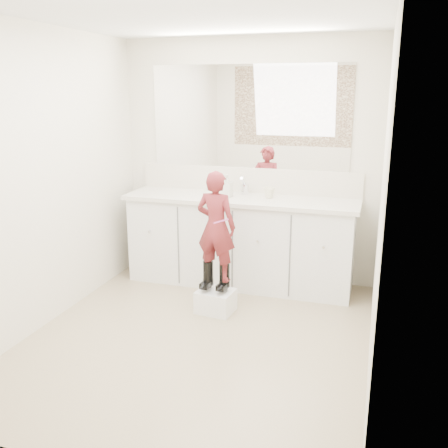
% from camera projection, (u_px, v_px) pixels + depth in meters
% --- Properties ---
extents(floor, '(3.00, 3.00, 0.00)m').
position_uv_depth(floor, '(198.00, 337.00, 3.95)').
color(floor, '#8C795C').
rests_on(floor, ground).
extents(ceiling, '(3.00, 3.00, 0.00)m').
position_uv_depth(ceiling, '(193.00, 12.00, 3.33)').
color(ceiling, white).
rests_on(ceiling, wall_back).
extents(wall_back, '(2.60, 0.00, 2.60)m').
position_uv_depth(wall_back, '(248.00, 162.00, 5.02)').
color(wall_back, beige).
rests_on(wall_back, floor).
extents(wall_front, '(2.60, 0.00, 2.60)m').
position_uv_depth(wall_front, '(80.00, 249.00, 2.26)').
color(wall_front, beige).
rests_on(wall_front, floor).
extents(wall_left, '(0.00, 3.00, 3.00)m').
position_uv_depth(wall_left, '(45.00, 179.00, 4.02)').
color(wall_left, beige).
rests_on(wall_left, floor).
extents(wall_right, '(0.00, 3.00, 3.00)m').
position_uv_depth(wall_right, '(382.00, 200.00, 3.27)').
color(wall_right, beige).
rests_on(wall_right, floor).
extents(vanity_cabinet, '(2.20, 0.55, 0.85)m').
position_uv_depth(vanity_cabinet, '(240.00, 243.00, 4.97)').
color(vanity_cabinet, silver).
rests_on(vanity_cabinet, floor).
extents(countertop, '(2.28, 0.58, 0.04)m').
position_uv_depth(countertop, '(240.00, 199.00, 4.84)').
color(countertop, beige).
rests_on(countertop, vanity_cabinet).
extents(backsplash, '(2.28, 0.03, 0.25)m').
position_uv_depth(backsplash, '(247.00, 180.00, 5.06)').
color(backsplash, beige).
rests_on(backsplash, countertop).
extents(mirror, '(2.00, 0.02, 1.00)m').
position_uv_depth(mirror, '(248.00, 117.00, 4.90)').
color(mirror, white).
rests_on(mirror, wall_back).
extents(dot_panel, '(2.00, 0.01, 1.20)m').
position_uv_depth(dot_panel, '(73.00, 149.00, 2.15)').
color(dot_panel, '#472819').
rests_on(dot_panel, wall_front).
extents(faucet, '(0.08, 0.08, 0.10)m').
position_uv_depth(faucet, '(245.00, 189.00, 4.97)').
color(faucet, silver).
rests_on(faucet, countertop).
extents(cup, '(0.11, 0.11, 0.10)m').
position_uv_depth(cup, '(269.00, 193.00, 4.80)').
color(cup, beige).
rests_on(cup, countertop).
extents(soap_bottle, '(0.11, 0.11, 0.22)m').
position_uv_depth(soap_bottle, '(227.00, 186.00, 4.84)').
color(soap_bottle, beige).
rests_on(soap_bottle, countertop).
extents(step_stool, '(0.34, 0.29, 0.20)m').
position_uv_depth(step_stool, '(216.00, 301.00, 4.39)').
color(step_stool, white).
rests_on(step_stool, floor).
extents(boot_left, '(0.11, 0.18, 0.26)m').
position_uv_depth(boot_left, '(208.00, 275.00, 4.37)').
color(boot_left, black).
rests_on(boot_left, step_stool).
extents(boot_right, '(0.11, 0.18, 0.26)m').
position_uv_depth(boot_right, '(224.00, 277.00, 4.33)').
color(boot_right, black).
rests_on(boot_right, step_stool).
extents(toddler, '(0.37, 0.27, 0.96)m').
position_uv_depth(toddler, '(216.00, 226.00, 4.23)').
color(toddler, '#A9343A').
rests_on(toddler, step_stool).
extents(toothbrush, '(0.14, 0.03, 0.06)m').
position_uv_depth(toothbrush, '(221.00, 221.00, 4.12)').
color(toothbrush, '#D151A1').
rests_on(toothbrush, toddler).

